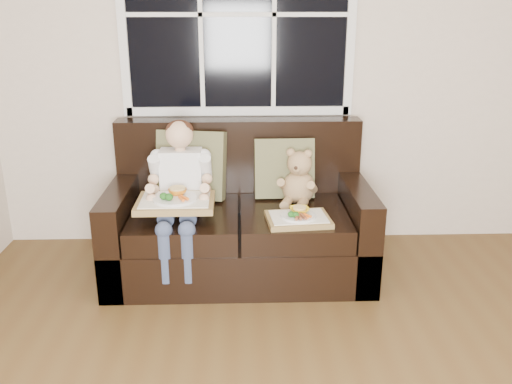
{
  "coord_description": "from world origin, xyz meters",
  "views": [
    {
      "loc": [
        -0.5,
        -1.38,
        1.7
      ],
      "look_at": [
        -0.4,
        1.85,
        0.59
      ],
      "focal_mm": 38.0,
      "sensor_mm": 36.0,
      "label": 1
    }
  ],
  "objects_px": {
    "loveseat": "(239,224)",
    "tray_right": "(298,218)",
    "child": "(180,182)",
    "tray_left": "(175,201)",
    "teddy_bear": "(299,181)"
  },
  "relations": [
    {
      "from": "loveseat",
      "to": "child",
      "type": "height_order",
      "value": "child"
    },
    {
      "from": "loveseat",
      "to": "tray_left",
      "type": "bearing_deg",
      "value": -144.38
    },
    {
      "from": "teddy_bear",
      "to": "tray_right",
      "type": "xyz_separation_m",
      "value": [
        -0.04,
        -0.35,
        -0.13
      ]
    },
    {
      "from": "loveseat",
      "to": "tray_right",
      "type": "distance_m",
      "value": 0.51
    },
    {
      "from": "teddy_bear",
      "to": "child",
      "type": "bearing_deg",
      "value": -151.37
    },
    {
      "from": "tray_right",
      "to": "child",
      "type": "bearing_deg",
      "value": 159.17
    },
    {
      "from": "child",
      "to": "tray_right",
      "type": "height_order",
      "value": "child"
    },
    {
      "from": "loveseat",
      "to": "teddy_bear",
      "type": "height_order",
      "value": "loveseat"
    },
    {
      "from": "loveseat",
      "to": "child",
      "type": "bearing_deg",
      "value": -162.19
    },
    {
      "from": "tray_left",
      "to": "tray_right",
      "type": "height_order",
      "value": "tray_left"
    },
    {
      "from": "child",
      "to": "tray_left",
      "type": "height_order",
      "value": "child"
    },
    {
      "from": "child",
      "to": "tray_right",
      "type": "distance_m",
      "value": 0.78
    },
    {
      "from": "teddy_bear",
      "to": "tray_left",
      "type": "relative_size",
      "value": 0.82
    },
    {
      "from": "loveseat",
      "to": "teddy_bear",
      "type": "bearing_deg",
      "value": 3.24
    },
    {
      "from": "loveseat",
      "to": "tray_right",
      "type": "bearing_deg",
      "value": -41.92
    }
  ]
}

